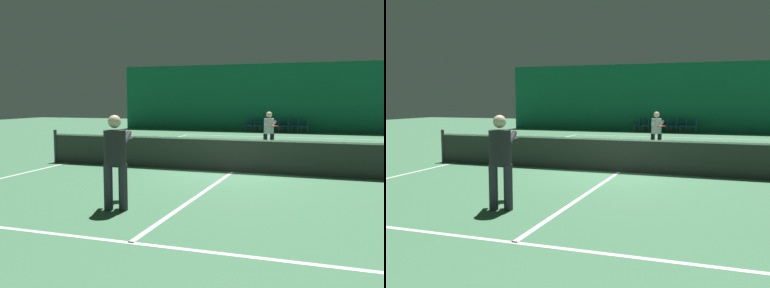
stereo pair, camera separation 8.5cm
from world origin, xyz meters
TOP-DOWN VIEW (x-y plane):
  - ground_plane at (0.00, 0.00)m, footprint 60.00×60.00m
  - backdrop_curtain at (0.00, 15.93)m, footprint 23.00×0.12m
  - court_line_baseline_far at (0.00, 11.90)m, footprint 11.00×0.10m
  - court_line_service_far at (0.00, 6.40)m, footprint 8.25×0.10m
  - court_line_service_near at (0.00, -6.40)m, footprint 8.25×0.10m
  - court_line_sideline_left at (-5.50, 0.00)m, footprint 0.10×23.80m
  - court_line_centre at (0.00, 0.00)m, footprint 0.10×12.80m
  - tennis_net at (0.00, 0.00)m, footprint 12.00×0.10m
  - player_near at (-1.10, -4.79)m, footprint 0.76×1.44m
  - player_far at (0.39, 4.22)m, footprint 0.74×1.37m
  - courtside_chair_0 at (-2.50, 15.38)m, footprint 0.44×0.44m
  - courtside_chair_1 at (-1.92, 15.38)m, footprint 0.44×0.44m
  - courtside_chair_2 at (-1.34, 15.38)m, footprint 0.44×0.44m
  - courtside_chair_3 at (-0.76, 15.38)m, footprint 0.44×0.44m
  - courtside_chair_4 at (-0.18, 15.38)m, footprint 0.44×0.44m
  - courtside_chair_5 at (0.40, 15.38)m, footprint 0.44×0.44m
  - courtside_chair_6 at (0.98, 15.38)m, footprint 0.44×0.44m
  - tennis_ball at (-1.43, -4.03)m, footprint 0.07×0.07m

SIDE VIEW (x-z plane):
  - ground_plane at x=0.00m, z-range 0.00..0.00m
  - court_line_baseline_far at x=0.00m, z-range 0.00..0.00m
  - court_line_service_far at x=0.00m, z-range 0.00..0.00m
  - court_line_service_near at x=0.00m, z-range 0.00..0.00m
  - court_line_sideline_left at x=-5.50m, z-range 0.00..0.00m
  - court_line_centre at x=0.00m, z-range 0.00..0.00m
  - tennis_ball at x=-1.43m, z-range 0.00..0.07m
  - courtside_chair_0 at x=-2.50m, z-range 0.07..0.91m
  - courtside_chair_1 at x=-1.92m, z-range 0.07..0.91m
  - courtside_chair_2 at x=-1.34m, z-range 0.07..0.91m
  - courtside_chair_3 at x=-0.76m, z-range 0.07..0.91m
  - courtside_chair_4 at x=-0.18m, z-range 0.07..0.91m
  - courtside_chair_5 at x=0.40m, z-range 0.07..0.91m
  - courtside_chair_6 at x=0.98m, z-range 0.07..0.91m
  - tennis_net at x=0.00m, z-range -0.02..1.05m
  - player_far at x=0.39m, z-range 0.13..1.74m
  - player_near at x=-1.10m, z-range 0.15..1.92m
  - backdrop_curtain at x=0.00m, z-range 0.00..4.35m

